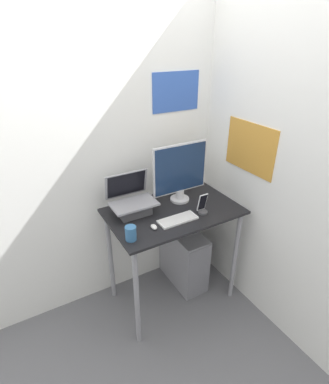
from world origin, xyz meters
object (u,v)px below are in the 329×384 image
laptop (133,204)px  monitor (180,174)px  mouse (154,227)px  cell_phone (203,207)px  computer_tower (184,257)px  keyboard (178,219)px

laptop → monitor: (0.42, -0.00, 0.16)m
laptop → mouse: size_ratio=5.35×
cell_phone → computer_tower: size_ratio=0.29×
laptop → keyboard: 0.36m
mouse → keyboard: bearing=1.7°
laptop → computer_tower: (0.48, 0.00, -0.71)m
cell_phone → computer_tower: 0.72m
cell_phone → computer_tower: cell_phone is taller
computer_tower → laptop: bearing=-180.0°
cell_phone → mouse: bearing=-179.6°
laptop → cell_phone: size_ratio=2.10×
keyboard → computer_tower: bearing=46.9°
laptop → keyboard: bearing=-46.9°
mouse → laptop: bearing=98.4°
mouse → cell_phone: cell_phone is taller
mouse → computer_tower: 0.82m
mouse → monitor: bearing=34.6°
keyboard → cell_phone: size_ratio=1.84×
cell_phone → keyboard: bearing=179.3°
computer_tower → cell_phone: bearing=-94.9°
cell_phone → laptop: bearing=150.5°
monitor → cell_phone: bearing=-80.5°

